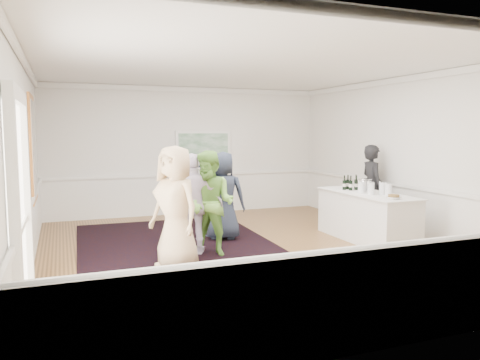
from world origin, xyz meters
name	(u,v)px	position (x,y,z in m)	size (l,w,h in m)	color
floor	(246,250)	(0.00, 0.00, 0.00)	(8.00, 8.00, 0.00)	olive
ceiling	(246,66)	(0.00, 0.00, 3.20)	(7.00, 8.00, 0.02)	white
wall_left	(25,165)	(-3.50, 0.00, 1.60)	(0.02, 8.00, 3.20)	white
wall_right	(408,156)	(3.50, 0.00, 1.60)	(0.02, 8.00, 3.20)	white
wall_back	(188,151)	(0.00, 4.00, 1.60)	(7.00, 0.02, 3.20)	white
wall_front	(402,184)	(0.00, -4.00, 1.60)	(7.00, 0.02, 3.20)	white
wainscoting	(246,222)	(0.00, 0.00, 0.50)	(7.00, 8.00, 1.00)	white
mirror	(33,148)	(-3.45, 1.30, 1.80)	(0.05, 1.25, 1.85)	#DA8640
doorway	(19,193)	(-3.45, -1.90, 1.42)	(0.10, 1.78, 2.56)	white
landscape_painting	(203,144)	(0.40, 3.95, 1.78)	(1.44, 0.06, 0.66)	white
area_rug	(175,243)	(-1.07, 0.90, 0.01)	(3.48, 4.56, 0.02)	black
serving_table	(366,216)	(2.45, -0.13, 0.47)	(0.87, 2.28, 0.92)	white
bartender	(372,187)	(3.20, 0.73, 0.91)	(0.66, 0.43, 1.81)	black
guest_tan	(175,208)	(-1.41, -0.63, 0.94)	(0.92, 0.60, 1.88)	tan
guest_green	(211,203)	(-0.68, -0.11, 0.89)	(0.86, 0.67, 1.78)	#72B448
guest_lilac	(193,204)	(-0.94, 0.05, 0.86)	(1.01, 0.42, 1.73)	white
guest_dark_a	(213,197)	(-0.23, 1.20, 0.81)	(1.04, 0.60, 1.62)	#222939
guest_dark_b	(218,189)	(0.32, 2.53, 0.78)	(0.57, 0.37, 1.57)	black
guest_navy	(223,196)	(-0.11, 0.91, 0.86)	(0.84, 0.54, 1.71)	#222939
wine_bottles	(351,182)	(2.43, 0.38, 1.08)	(0.37, 0.24, 0.31)	black
juice_pitchers	(375,188)	(2.43, -0.38, 1.04)	(0.37, 0.63, 0.24)	#5EAC3D
ice_bucket	(365,186)	(2.52, 0.06, 1.04)	(0.26, 0.26, 0.24)	silver
nut_bowl	(394,197)	(2.36, -1.00, 0.96)	(0.24, 0.24, 0.08)	white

